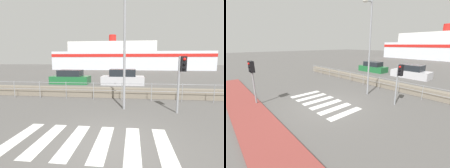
% 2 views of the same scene
% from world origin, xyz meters
% --- Properties ---
extents(ground_plane, '(160.00, 160.00, 0.00)m').
position_xyz_m(ground_plane, '(0.00, 0.00, 0.00)').
color(ground_plane, '#565451').
extents(sidewalk_brick, '(24.00, 1.80, 0.12)m').
position_xyz_m(sidewalk_brick, '(0.00, -4.10, 0.06)').
color(sidewalk_brick, brown).
rests_on(sidewalk_brick, ground_plane).
extents(crosswalk, '(4.95, 2.40, 0.01)m').
position_xyz_m(crosswalk, '(-0.69, 0.00, 0.00)').
color(crosswalk, silver).
rests_on(crosswalk, ground_plane).
extents(seawall, '(23.43, 0.55, 0.64)m').
position_xyz_m(seawall, '(0.00, 6.39, 0.32)').
color(seawall, slate).
rests_on(seawall, ground_plane).
extents(harbor_fence, '(21.12, 0.04, 1.09)m').
position_xyz_m(harbor_fence, '(0.00, 5.51, 0.72)').
color(harbor_fence, gray).
rests_on(harbor_fence, ground_plane).
extents(traffic_light_near, '(0.58, 0.41, 2.81)m').
position_xyz_m(traffic_light_near, '(-3.16, -3.43, 2.22)').
color(traffic_light_near, gray).
rests_on(traffic_light_near, ground_plane).
extents(traffic_light_far, '(0.34, 0.32, 2.62)m').
position_xyz_m(traffic_light_far, '(2.82, 3.29, 1.93)').
color(traffic_light_far, gray).
rests_on(traffic_light_far, ground_plane).
extents(streetlamp, '(0.32, 0.96, 6.70)m').
position_xyz_m(streetlamp, '(0.22, 3.50, 4.08)').
color(streetlamp, gray).
rests_on(streetlamp, ground_plane).
extents(parked_car_green, '(3.91, 1.76, 1.41)m').
position_xyz_m(parked_car_green, '(-5.75, 12.44, 0.60)').
color(parked_car_green, '#1E6633').
rests_on(parked_car_green, ground_plane).
extents(parked_car_silver, '(4.18, 1.83, 1.52)m').
position_xyz_m(parked_car_silver, '(-0.35, 12.44, 0.65)').
color(parked_car_silver, '#BCBCC1').
rests_on(parked_car_silver, ground_plane).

